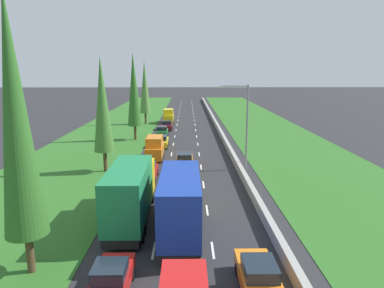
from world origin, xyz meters
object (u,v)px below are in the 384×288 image
orange_van_left_lane (155,148)px  poplar_tree_second (102,105)px  poplar_tree_nearest (16,117)px  blue_box_truck_centre_lane (180,201)px  orange_sedan_right_lane (259,277)px  silver_sedan_centre_lane (187,181)px  maroon_sedan_left_lane (167,125)px  yellow_sedan_left_lane (161,141)px  red_hatchback_left_lane (111,279)px  poplar_tree_third (134,90)px  orange_sedan_centre_lane (185,160)px  yellow_van_left_lane (169,116)px  green_box_truck_left_lane (131,192)px  poplar_tree_fourth (145,87)px  red_sedan_left_lane (147,171)px  street_light_mast (244,121)px  green_hatchback_left_lane (162,132)px

orange_van_left_lane → poplar_tree_second: bearing=-133.9°
poplar_tree_nearest → orange_van_left_lane: bearing=79.4°
orange_van_left_lane → blue_box_truck_centre_lane: blue_box_truck_centre_lane is taller
orange_sedan_right_lane → silver_sedan_centre_lane: 15.10m
maroon_sedan_left_lane → yellow_sedan_left_lane: bearing=-90.0°
red_hatchback_left_lane → yellow_sedan_left_lane: (-0.01, 32.38, -0.02)m
yellow_sedan_left_lane → poplar_tree_third: (-4.33, 5.17, 6.73)m
silver_sedan_centre_lane → poplar_tree_third: size_ratio=0.35×
blue_box_truck_centre_lane → orange_sedan_centre_lane: size_ratio=2.09×
orange_sedan_right_lane → yellow_van_left_lane: size_ratio=0.92×
red_hatchback_left_lane → poplar_tree_second: bearing=103.6°
green_box_truck_left_lane → red_hatchback_left_lane: bearing=-87.8°
silver_sedan_centre_lane → orange_sedan_centre_lane: 7.19m
poplar_tree_third → poplar_tree_fourth: size_ratio=1.07×
red_sedan_left_lane → poplar_tree_third: size_ratio=0.35×
silver_sedan_centre_lane → poplar_tree_second: size_ratio=0.38×
yellow_sedan_left_lane → red_sedan_left_lane: bearing=-91.2°
green_box_truck_left_lane → red_sedan_left_lane: bearing=89.9°
yellow_sedan_left_lane → poplar_tree_fourth: bearing=102.4°
orange_sedan_right_lane → poplar_tree_third: 39.65m
red_sedan_left_lane → yellow_van_left_lane: 36.78m
blue_box_truck_centre_lane → yellow_sedan_left_lane: blue_box_truck_centre_lane is taller
blue_box_truck_centre_lane → maroon_sedan_left_lane: 40.30m
blue_box_truck_centre_lane → poplar_tree_second: poplar_tree_second is taller
poplar_tree_nearest → street_light_mast: (14.20, 19.34, -3.01)m
poplar_tree_third → orange_sedan_right_lane: bearing=-73.2°
green_hatchback_left_lane → street_light_mast: bearing=-61.8°
yellow_van_left_lane → maroon_sedan_left_lane: bearing=-88.9°
green_box_truck_left_lane → silver_sedan_centre_lane: size_ratio=2.09×
red_hatchback_left_lane → poplar_tree_third: size_ratio=0.30×
orange_van_left_lane → maroon_sedan_left_lane: (0.26, 21.11, -0.59)m
poplar_tree_second → red_hatchback_left_lane: bearing=-76.4°
poplar_tree_fourth → silver_sedan_centre_lane: bearing=-78.0°
orange_sedan_right_lane → orange_sedan_centre_lane: same height
red_sedan_left_lane → green_hatchback_left_lane: green_hatchback_left_lane is taller
green_box_truck_left_lane → green_hatchback_left_lane: green_box_truck_left_lane is taller
poplar_tree_second → poplar_tree_third: size_ratio=0.91×
red_sedan_left_lane → yellow_sedan_left_lane: same height
red_hatchback_left_lane → green_hatchback_left_lane: 39.89m
green_hatchback_left_lane → yellow_van_left_lane: yellow_van_left_lane is taller
maroon_sedan_left_lane → poplar_tree_third: 12.13m
orange_van_left_lane → poplar_tree_fourth: (-4.30, 27.61, 5.73)m
green_box_truck_left_lane → orange_sedan_centre_lane: bearing=75.4°
poplar_tree_second → poplar_tree_third: (0.67, 16.91, 0.58)m
green_box_truck_left_lane → orange_sedan_right_lane: 10.97m
green_box_truck_left_lane → poplar_tree_third: bearing=97.8°
orange_sedan_centre_lane → poplar_tree_nearest: poplar_tree_nearest is taller
red_sedan_left_lane → poplar_tree_third: poplar_tree_third is taller
blue_box_truck_centre_lane → maroon_sedan_left_lane: size_ratio=2.09×
orange_sedan_right_lane → green_box_truck_left_lane: bearing=132.2°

